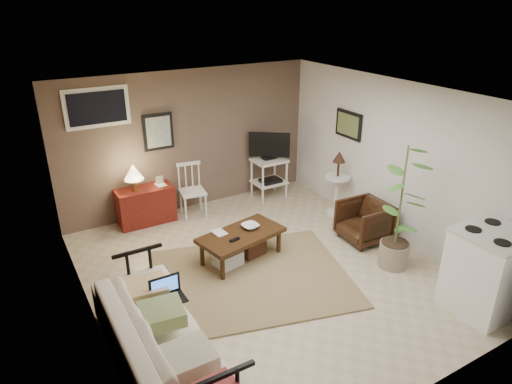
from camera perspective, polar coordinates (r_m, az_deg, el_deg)
floor at (r=6.35m, az=1.31°, el=-9.91°), size 5.00×5.00×0.00m
art_back at (r=7.61m, az=-12.13°, el=7.37°), size 0.50×0.03×0.60m
art_right at (r=7.75m, az=11.51°, el=8.25°), size 0.03×0.60×0.45m
window at (r=7.27m, az=-19.25°, el=9.92°), size 0.96×0.03×0.60m
rug at (r=6.21m, az=-0.57°, el=-10.67°), size 2.98×2.62×0.02m
coffee_table at (r=6.48m, az=-1.91°, el=-6.55°), size 1.29×0.84×0.45m
sofa at (r=4.81m, az=-11.80°, el=-16.52°), size 0.66×2.25×0.88m
sofa_pillows at (r=4.57m, az=-10.10°, el=-17.25°), size 0.43×2.14×0.15m
sofa_end_rails at (r=4.88m, az=-10.24°, el=-16.66°), size 0.61×2.25×0.76m
laptop at (r=5.08m, az=-11.07°, el=-12.20°), size 0.35×0.25×0.24m
red_console at (r=7.68m, az=-13.74°, el=-1.26°), size 0.92×0.41×1.06m
spindle_chair at (r=7.79m, az=-7.98°, el=0.04°), size 0.46×0.46×0.90m
tv_stand at (r=8.33m, az=1.69°, el=3.55°), size 0.62×0.49×1.24m
side_table at (r=7.78m, az=10.18°, el=2.06°), size 0.42×0.42×1.13m
armchair at (r=7.15m, az=13.37°, el=-3.39°), size 0.65×0.69×0.68m
potted_plant at (r=6.32m, az=17.61°, el=-1.43°), size 0.45×0.45×1.79m
stove at (r=6.06m, az=27.02°, el=-8.79°), size 0.80×0.75×1.05m
bowl at (r=6.48m, az=-0.73°, el=-3.59°), size 0.24×0.08×0.24m
book_table at (r=6.33m, az=-5.27°, el=-4.47°), size 0.16×0.03×0.22m
book_console at (r=7.58m, az=-12.43°, el=1.42°), size 0.16×0.03×0.21m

